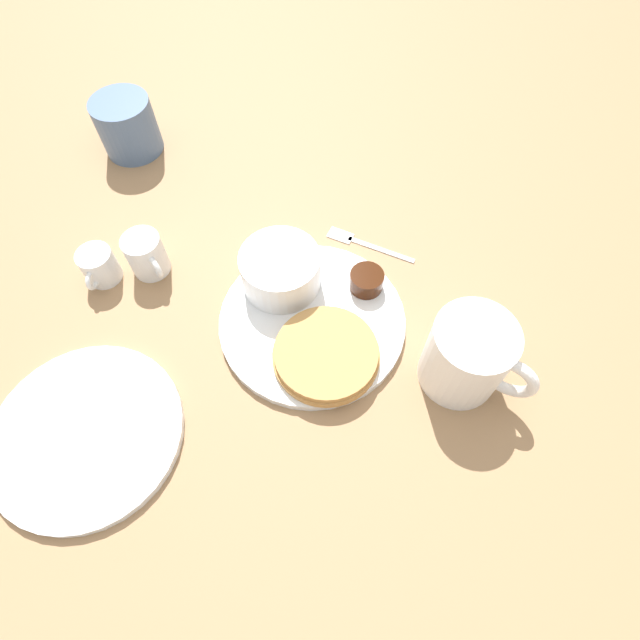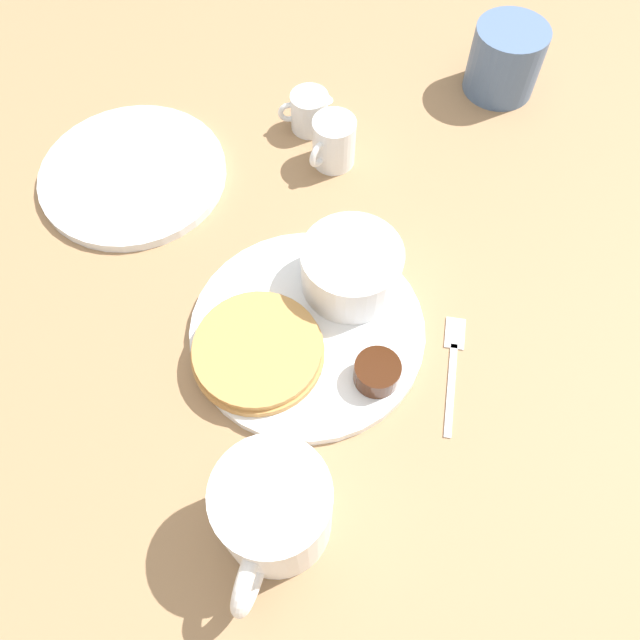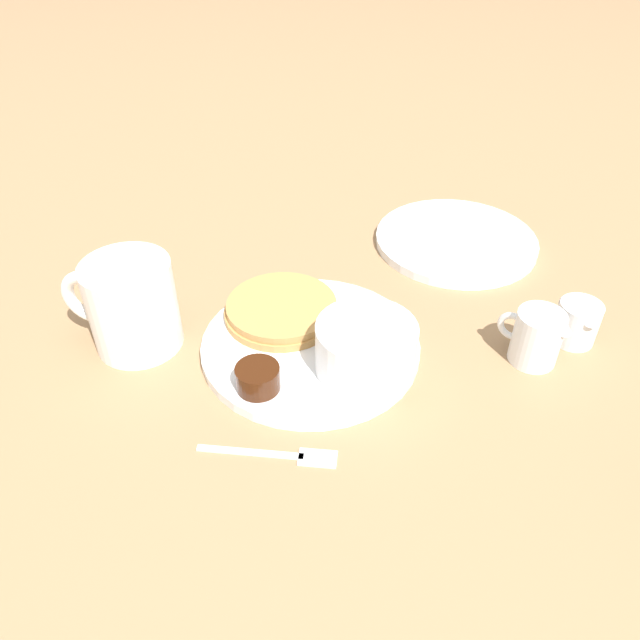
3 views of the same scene
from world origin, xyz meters
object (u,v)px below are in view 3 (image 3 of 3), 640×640
(creamer_pitcher_near, at_px, (536,337))
(fork, at_px, (284,455))
(plate, at_px, (311,346))
(bowl, at_px, (366,346))
(creamer_pitcher_far, at_px, (577,322))
(coffee_mug, at_px, (130,305))

(creamer_pitcher_near, height_order, fork, creamer_pitcher_near)
(plate, distance_m, fork, 0.15)
(bowl, bearing_deg, plate, -110.13)
(plate, height_order, creamer_pitcher_far, creamer_pitcher_far)
(bowl, distance_m, creamer_pitcher_far, 0.25)
(coffee_mug, xyz_separation_m, fork, (0.11, 0.21, -0.05))
(bowl, distance_m, coffee_mug, 0.26)
(bowl, bearing_deg, fork, -20.78)
(coffee_mug, bearing_deg, bowl, 93.57)
(plate, xyz_separation_m, creamer_pitcher_far, (-0.10, 0.28, 0.02))
(fork, bearing_deg, plate, -172.75)
(creamer_pitcher_far, relative_size, fork, 0.48)
(coffee_mug, bearing_deg, creamer_pitcher_near, 102.28)
(creamer_pitcher_near, bearing_deg, bowl, -65.56)
(plate, height_order, coffee_mug, coffee_mug)
(plate, distance_m, creamer_pitcher_far, 0.30)
(creamer_pitcher_far, bearing_deg, creamer_pitcher_near, -43.28)
(bowl, bearing_deg, creamer_pitcher_near, 114.44)
(coffee_mug, height_order, creamer_pitcher_near, coffee_mug)
(bowl, relative_size, coffee_mug, 0.79)
(creamer_pitcher_near, bearing_deg, plate, -77.47)
(creamer_pitcher_near, relative_size, creamer_pitcher_far, 1.18)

